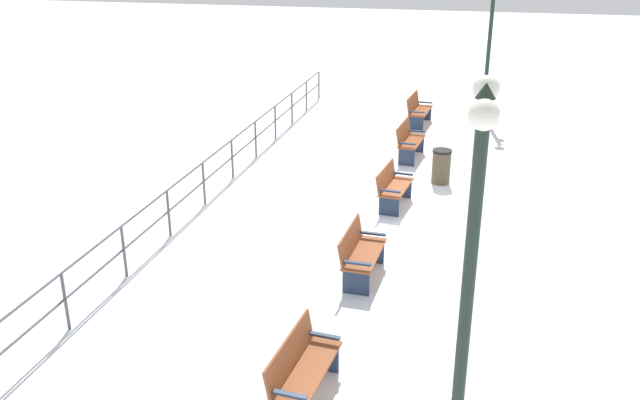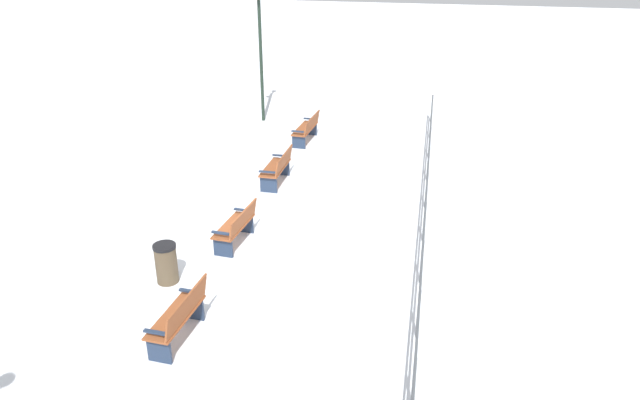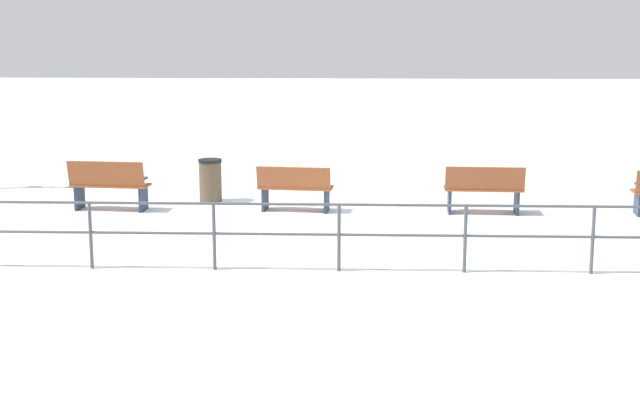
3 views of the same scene
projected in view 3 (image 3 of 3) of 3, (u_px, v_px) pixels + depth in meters
name	position (u px, v px, depth m)	size (l,w,h in m)	color
ground_plane	(295.00, 212.00, 16.73)	(80.00, 80.00, 0.00)	white
bench_second	(484.00, 189.00, 16.48)	(0.62, 1.44, 0.90)	brown
bench_third	(295.00, 188.00, 16.70)	(0.68, 1.41, 0.86)	brown
bench_fourth	(109.00, 185.00, 16.76)	(0.65, 1.47, 0.95)	brown
waterfront_railing	(276.00, 225.00, 12.69)	(0.05, 19.35, 0.97)	#4C5156
trash_bin	(210.00, 180.00, 17.66)	(0.46, 0.46, 0.83)	brown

